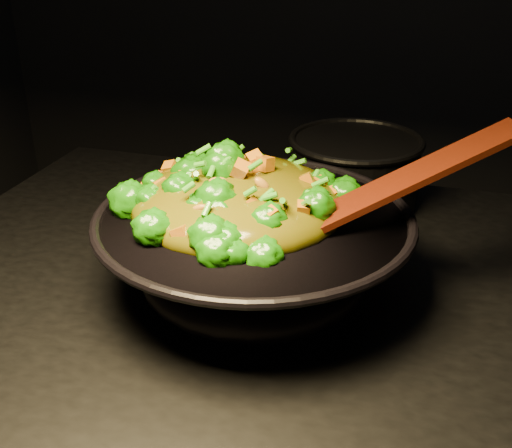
% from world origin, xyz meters
% --- Properties ---
extents(wok, '(0.50, 0.50, 0.12)m').
position_xyz_m(wok, '(-0.05, -0.01, 0.96)').
color(wok, black).
rests_on(wok, stovetop).
extents(stir_fry, '(0.35, 0.35, 0.10)m').
position_xyz_m(stir_fry, '(-0.08, 0.01, 1.07)').
color(stir_fry, '#175D06').
rests_on(stir_fry, wok).
extents(spatula, '(0.30, 0.20, 0.14)m').
position_xyz_m(spatula, '(0.13, 0.03, 1.07)').
color(spatula, '#3C1B06').
rests_on(spatula, wok).
extents(back_pot, '(0.28, 0.28, 0.13)m').
position_xyz_m(back_pot, '(0.04, 0.32, 0.96)').
color(back_pot, black).
rests_on(back_pot, stovetop).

